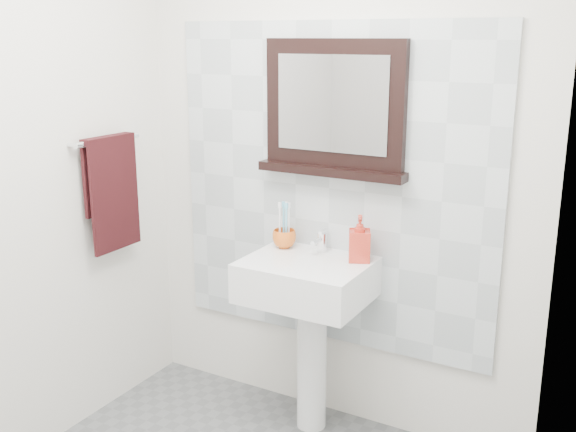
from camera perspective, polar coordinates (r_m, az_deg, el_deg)
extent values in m
cube|color=silver|center=(3.12, 3.71, 4.24)|extent=(2.00, 0.01, 2.50)
cube|color=silver|center=(1.79, 17.26, -4.62)|extent=(0.01, 2.20, 2.50)
cube|color=silver|center=(3.13, 3.58, 2.40)|extent=(1.60, 0.02, 1.50)
cylinder|color=white|center=(3.27, 2.03, -12.18)|extent=(0.14, 0.14, 0.68)
cube|color=white|center=(3.04, 1.58, -5.41)|extent=(0.55, 0.44, 0.18)
cylinder|color=silver|center=(3.00, 1.41, -4.19)|extent=(0.32, 0.32, 0.02)
cylinder|color=#4C4C4F|center=(3.00, 1.41, -3.99)|extent=(0.04, 0.04, 0.00)
cylinder|color=silver|center=(3.13, 2.89, -2.26)|extent=(0.04, 0.04, 0.09)
cylinder|color=silver|center=(3.08, 2.52, -2.12)|extent=(0.02, 0.10, 0.02)
cube|color=silver|center=(3.12, 3.02, -1.31)|extent=(0.02, 0.07, 0.01)
imported|color=orange|center=(3.18, -0.32, -1.93)|extent=(0.12, 0.12, 0.09)
cylinder|color=white|center=(3.17, -0.70, -0.87)|extent=(0.01, 0.01, 0.19)
cube|color=white|center=(3.14, -0.70, 0.94)|extent=(0.01, 0.01, 0.03)
cylinder|color=#61BCDF|center=(3.15, -0.14, -0.95)|extent=(0.01, 0.01, 0.19)
cube|color=#61BCDF|center=(3.13, -0.15, 0.87)|extent=(0.01, 0.01, 0.03)
cylinder|color=white|center=(3.18, -0.16, -0.80)|extent=(0.01, 0.01, 0.19)
cube|color=white|center=(3.16, -0.16, 1.00)|extent=(0.01, 0.01, 0.03)
cylinder|color=#61BCDF|center=(3.18, -0.37, -0.80)|extent=(0.01, 0.01, 0.19)
cube|color=#61BCDF|center=(3.16, -0.38, 1.00)|extent=(0.01, 0.01, 0.03)
cylinder|color=white|center=(3.16, 0.06, -0.89)|extent=(0.01, 0.01, 0.19)
cube|color=white|center=(3.14, 0.06, 0.92)|extent=(0.01, 0.01, 0.03)
imported|color=red|center=(3.00, 6.08, -1.90)|extent=(0.13, 0.13, 0.21)
cube|color=black|center=(3.04, 3.98, 9.49)|extent=(0.67, 0.06, 0.56)
cube|color=#99999E|center=(3.01, 3.71, 9.44)|extent=(0.53, 0.01, 0.43)
cube|color=black|center=(3.06, 3.68, 3.84)|extent=(0.71, 0.11, 0.04)
cylinder|color=silver|center=(3.28, -15.00, 6.22)|extent=(0.03, 0.40, 0.03)
cylinder|color=silver|center=(3.17, -17.79, 5.73)|extent=(0.05, 0.02, 0.02)
cylinder|color=silver|center=(3.43, -13.15, 6.72)|extent=(0.05, 0.02, 0.02)
cube|color=black|center=(3.31, -14.44, 1.59)|extent=(0.02, 0.30, 0.52)
cube|color=black|center=(3.32, -15.04, 3.17)|extent=(0.02, 0.30, 0.34)
cube|color=black|center=(3.28, -15.01, 6.31)|extent=(0.06, 0.30, 0.03)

